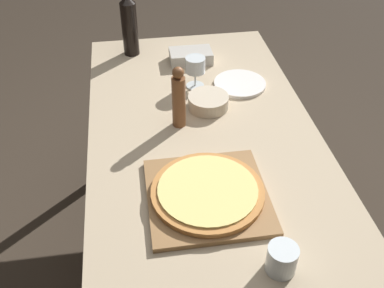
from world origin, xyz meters
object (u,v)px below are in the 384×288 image
at_px(wine_bottle, 129,24).
at_px(pepper_mill, 179,98).
at_px(small_bowl, 208,102).
at_px(wine_glass, 195,66).
at_px(pizza, 208,191).

relative_size(wine_bottle, pepper_mill, 1.50).
relative_size(pepper_mill, small_bowl, 1.53).
distance_m(pepper_mill, wine_glass, 0.27).
xyz_separation_m(wine_bottle, pepper_mill, (0.15, -0.59, -0.03)).
xyz_separation_m(pepper_mill, wine_glass, (0.10, 0.25, -0.02)).
bearing_deg(pepper_mill, small_bowl, 36.43).
bearing_deg(pizza, pepper_mill, 95.41).
xyz_separation_m(wine_bottle, small_bowl, (0.27, -0.49, -0.12)).
height_order(pizza, wine_glass, wine_glass).
distance_m(pizza, small_bowl, 0.49).
relative_size(wine_glass, small_bowl, 0.84).
height_order(pizza, small_bowl, small_bowl).
distance_m(wine_glass, small_bowl, 0.18).
xyz_separation_m(pepper_mill, small_bowl, (0.13, 0.09, -0.09)).
bearing_deg(pepper_mill, wine_bottle, 104.13).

